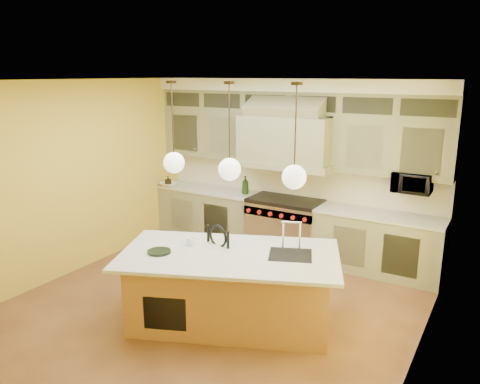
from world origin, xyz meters
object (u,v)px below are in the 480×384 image
Objects in this scene: range at (285,226)px; kitchen_island at (231,287)px; counter_stool at (210,266)px; microwave at (412,182)px.

range is 2.43m from kitchen_island.
kitchen_island reaches higher than counter_stool.
counter_stool is 2.18× the size of microwave.
microwave is at bearing 3.12° from range.
kitchen_island is (0.41, -2.39, -0.01)m from range.
microwave is at bearing 67.16° from counter_stool.
kitchen_island reaches higher than range.
counter_stool is at bearing -126.04° from microwave.
range is at bearing -176.88° from microwave.
range is 2.18m from microwave.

